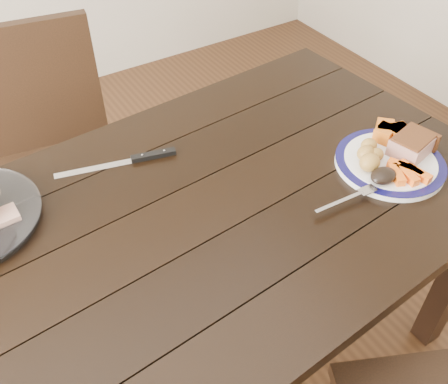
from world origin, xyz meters
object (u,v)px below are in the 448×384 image
pork_slice (411,145)px  fork (350,198)px  chair_far (54,148)px  dinner_plate (390,163)px  dining_table (193,241)px  carving_knife (139,158)px

pork_slice → fork: bearing=-169.7°
chair_far → fork: chair_far is taller
chair_far → dinner_plate: 1.11m
pork_slice → dining_table: bearing=168.1°
dinner_plate → carving_knife: size_ratio=0.90×
dinner_plate → carving_knife: 0.66m
dinner_plate → pork_slice: size_ratio=2.68×
fork → pork_slice: bearing=13.7°
dinner_plate → fork: fork is taller
dinner_plate → carving_knife: bearing=145.8°
dining_table → dinner_plate: 0.55m
fork → chair_far: bearing=121.5°
dining_table → dinner_plate: size_ratio=5.87×
chair_far → carving_knife: size_ratio=2.95×
pork_slice → carving_knife: 0.72m
fork → carving_knife: fork is taller
carving_knife → chair_far: bearing=118.7°
dining_table → dinner_plate: dinner_plate is taller
pork_slice → fork: 0.26m
chair_far → dining_table: bearing=110.3°
chair_far → pork_slice: size_ratio=8.78×
dinner_plate → chair_far: bearing=128.2°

